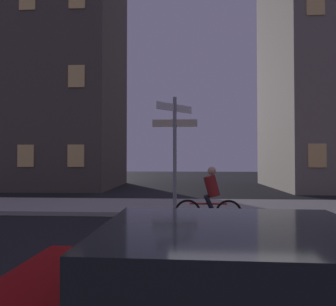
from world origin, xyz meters
name	(u,v)px	position (x,y,z in m)	size (l,w,h in m)	color
ground_plane	(258,296)	(0.00, 0.00, 0.00)	(80.00, 80.00, 0.00)	black
sidewalk_kerb	(211,207)	(0.00, 7.01, 0.07)	(40.00, 3.35, 0.14)	#9E9991
signpost	(175,143)	(-1.29, 5.70, 2.36)	(1.47, 1.11, 3.71)	gray
cyclist	(210,199)	(-0.29, 4.10, 0.75)	(1.82, 0.32, 1.61)	black
building_left_block	(35,35)	(-10.93, 15.19, 10.06)	(11.06, 7.04, 20.13)	#4C443D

